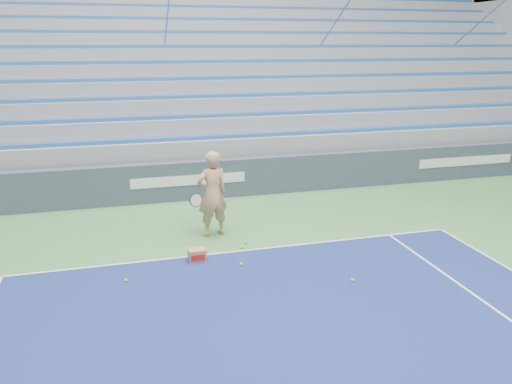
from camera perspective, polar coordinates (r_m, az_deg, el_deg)
sponsor_barrier at (r=14.21m, az=-7.74°, el=1.30°), size 30.00×0.32×1.10m
bleachers at (r=19.49m, az=-10.25°, el=10.77°), size 31.00×9.15×7.30m
tennis_player at (r=11.35m, az=-5.03°, el=-0.23°), size 1.02×0.94×1.99m
ball_box at (r=10.33m, az=-6.75°, el=-7.16°), size 0.35×0.28×0.26m
tennis_ball_0 at (r=10.09m, az=-1.70°, el=-8.25°), size 0.07×0.07×0.07m
tennis_ball_1 at (r=9.76m, az=-14.65°, el=-9.75°), size 0.07×0.07×0.07m
tennis_ball_2 at (r=9.63m, az=10.97°, el=-9.88°), size 0.07×0.07×0.07m
tennis_ball_3 at (r=10.87m, az=-1.66°, el=-6.35°), size 0.07×0.07×0.07m
tennis_ball_4 at (r=11.12m, az=-1.17°, el=-5.80°), size 0.07×0.07×0.07m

